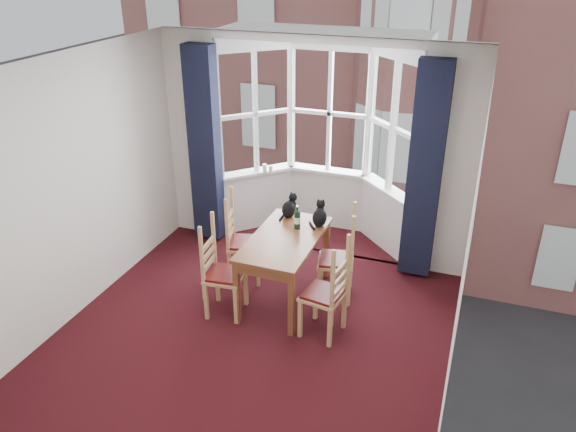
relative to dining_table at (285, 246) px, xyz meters
The scene contains 22 objects.
floor 1.23m from the dining_table, 94.72° to the right, with size 4.50×4.50×0.00m, color black.
ceiling 2.34m from the dining_table, 94.72° to the right, with size 4.50×4.50×0.00m, color white.
wall_left 2.42m from the dining_table, 154.17° to the right, with size 4.50×4.50×0.00m, color silver.
wall_right 2.28m from the dining_table, 27.75° to the right, with size 4.50×4.50×0.00m, color silver.
wall_near 3.34m from the dining_table, 91.47° to the right, with size 4.00×4.00×0.00m, color silver.
wall_back_pier_left 2.25m from the dining_table, 144.38° to the left, with size 0.70×0.12×2.80m, color silver.
wall_back_pier_right 2.12m from the dining_table, 38.40° to the left, with size 0.70×0.12×2.80m, color silver.
bay_window 1.88m from the dining_table, 92.73° to the left, with size 2.76×0.94×2.80m.
curtain_left 1.95m from the dining_table, 144.77° to the left, with size 0.38×0.22×2.60m, color black.
curtain_right 1.83m from the dining_table, 38.46° to the left, with size 0.38×0.22×2.60m, color black.
dining_table is the anchor object (origin of this frame).
chair_left_near 0.81m from the dining_table, 141.50° to the right, with size 0.44×0.46×0.92m.
chair_left_far 0.75m from the dining_table, 161.33° to the left, with size 0.49×0.51×0.92m.
chair_right_near 0.87m from the dining_table, 35.20° to the right, with size 0.46×0.48×0.92m.
chair_right_far 0.71m from the dining_table, 22.78° to the left, with size 0.48×0.49×0.92m.
cat_left 0.57m from the dining_table, 103.96° to the left, with size 0.23×0.26×0.31m.
cat_right 0.55m from the dining_table, 56.48° to the left, with size 0.19×0.25×0.32m.
wine_bottle 0.35m from the dining_table, 77.13° to the left, with size 0.07×0.07×0.28m.
candle_tall 1.83m from the dining_table, 118.94° to the left, with size 0.06×0.06×0.12m, color white.
candle_short 1.82m from the dining_table, 116.29° to the left, with size 0.06×0.06×0.09m, color white.
street 31.95m from the dining_table, 90.15° to the left, with size 80.00×80.00×0.00m, color #333335.
tenement_building 13.03m from the dining_table, 90.37° to the left, with size 18.40×7.80×15.20m.
Camera 1 is at (1.98, -4.14, 3.75)m, focal length 35.00 mm.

